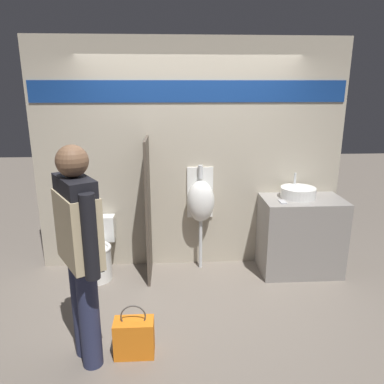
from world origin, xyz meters
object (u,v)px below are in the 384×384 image
at_px(sink_basin, 298,192).
at_px(cell_phone, 282,202).
at_px(urinal_near_counter, 201,201).
at_px(toilet, 97,253).
at_px(person_in_vest, 79,243).
at_px(shopping_bag, 134,337).

height_order(sink_basin, cell_phone, sink_basin).
bearing_deg(sink_basin, urinal_near_counter, 174.51).
relative_size(cell_phone, toilet, 0.17).
bearing_deg(person_in_vest, cell_phone, -87.49).
xyz_separation_m(person_in_vest, shopping_bag, (0.37, 0.02, -0.87)).
bearing_deg(person_in_vest, sink_basin, -87.13).
bearing_deg(toilet, person_in_vest, -82.77).
bearing_deg(person_in_vest, toilet, -23.62).
bearing_deg(cell_phone, toilet, 176.88).
bearing_deg(shopping_bag, toilet, 111.76).
relative_size(urinal_near_counter, toilet, 1.53).
height_order(cell_phone, toilet, cell_phone).
relative_size(toilet, person_in_vest, 0.47).
xyz_separation_m(sink_basin, shopping_bag, (-1.80, -1.43, -0.81)).
relative_size(person_in_vest, shopping_bag, 3.81).
distance_m(sink_basin, cell_phone, 0.29).
distance_m(toilet, shopping_bag, 1.49).
bearing_deg(sink_basin, person_in_vest, -146.28).
xyz_separation_m(urinal_near_counter, shopping_bag, (-0.67, -1.54, -0.69)).
bearing_deg(toilet, sink_basin, 1.35).
height_order(urinal_near_counter, person_in_vest, person_in_vest).
height_order(person_in_vest, shopping_bag, person_in_vest).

